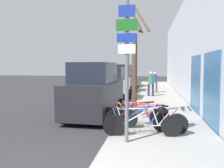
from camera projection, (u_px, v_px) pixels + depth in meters
name	position (u px, v px, depth m)	size (l,w,h in m)	color
ground_plane	(113.00, 103.00, 14.82)	(80.00, 80.00, 0.00)	#28282B
sidewalk_curb	(157.00, 97.00, 17.17)	(3.20, 32.00, 0.15)	gray
building_facade	(184.00, 51.00, 16.57)	(0.23, 32.00, 6.50)	#B2B7C1
signpost	(127.00, 64.00, 6.60)	(0.57, 0.12, 3.78)	#595B60
bicycle_0	(144.00, 124.00, 7.28)	(2.19, 0.44, 0.86)	black
bicycle_1	(138.00, 122.00, 7.54)	(2.01, 0.95, 0.84)	black
bicycle_2	(152.00, 119.00, 7.90)	(2.14, 0.85, 0.87)	black
bicycle_3	(136.00, 116.00, 8.47)	(2.03, 0.92, 0.85)	black
bicycle_4	(141.00, 114.00, 8.75)	(2.02, 0.76, 0.83)	black
parked_car_0	(94.00, 93.00, 10.60)	(2.16, 4.23, 2.35)	black
parked_car_1	(111.00, 86.00, 15.55)	(2.17, 4.49, 2.16)	silver
parked_car_2	(120.00, 80.00, 20.50)	(2.10, 4.25, 2.33)	maroon
parked_car_3	(126.00, 77.00, 25.36)	(2.17, 4.31, 2.30)	#144728
pedestrian_near	(151.00, 82.00, 17.11)	(0.44, 0.37, 1.68)	#1E2338
pedestrian_far	(155.00, 81.00, 19.30)	(0.42, 0.35, 1.59)	#4C3D2D
street_tree	(135.00, 67.00, 10.11)	(0.74, 1.06, 4.44)	#4C3828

